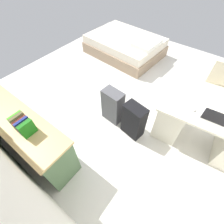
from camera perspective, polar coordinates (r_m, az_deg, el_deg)
The scene contains 10 objects.
ground_plane at distance 3.38m, azimuth 7.84°, elevation 3.40°, with size 5.88×5.88×0.00m, color silver.
desk at distance 2.85m, azimuth 29.68°, elevation -5.09°, with size 1.50×0.81×0.73m.
office_chair at distance 3.51m, azimuth 32.80°, elevation 5.97°, with size 0.54×0.54×0.94m.
credenza at distance 2.74m, azimuth -28.49°, elevation -6.72°, with size 1.80×0.48×0.79m.
bed at distance 4.74m, azimuth 4.69°, elevation 22.42°, with size 1.99×1.53×0.58m.
suitcase_black at distance 2.66m, azimuth 7.66°, elevation -3.11°, with size 0.36×0.22×0.65m, color black.
suitcase_spare_grey at distance 2.84m, azimuth 0.28°, elevation 2.12°, with size 0.36×0.22×0.66m, color #4C4C51.
laptop at distance 2.50m, azimuth 32.59°, elevation -1.54°, with size 0.33×0.25×0.21m.
computer_mouse at distance 2.52m, azimuth 27.08°, elevation 0.96°, with size 0.06×0.10×0.03m, color white.
book_row at distance 2.16m, azimuth -28.98°, elevation -4.08°, with size 0.23×0.17×0.23m.
Camera 1 is at (-1.03, 2.10, 2.44)m, focal length 25.75 mm.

